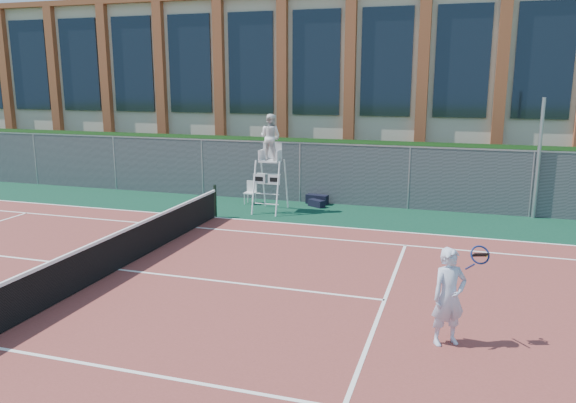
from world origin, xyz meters
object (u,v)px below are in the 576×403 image
(steel_pole, at_px, (538,159))
(plastic_chair, at_px, (251,190))
(tennis_player, at_px, (449,296))
(umpire_chair, at_px, (270,140))

(steel_pole, height_order, plastic_chair, steel_pole)
(steel_pole, relative_size, plastic_chair, 4.71)
(plastic_chair, distance_m, tennis_player, 12.08)
(umpire_chair, distance_m, plastic_chair, 2.45)
(umpire_chair, xyz_separation_m, tennis_player, (6.24, -8.67, -1.60))
(steel_pole, bearing_deg, umpire_chair, -169.19)
(umpire_chair, bearing_deg, plastic_chair, 140.11)
(umpire_chair, relative_size, plastic_chair, 4.07)
(umpire_chair, bearing_deg, steel_pole, 10.81)
(steel_pole, distance_m, tennis_player, 10.66)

